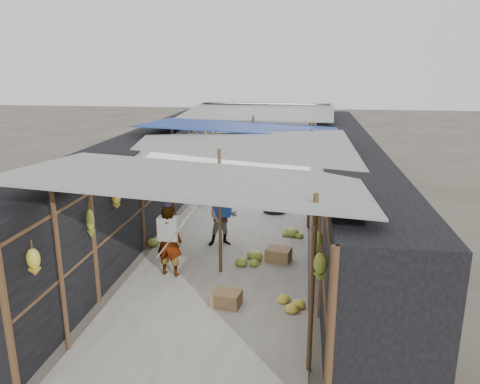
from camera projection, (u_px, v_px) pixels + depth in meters
The scene contains 14 objects.
ground at pixel (185, 360), 6.85m from camera, with size 80.00×80.00×0.00m, color #6B6356.
aisle_slab at pixel (243, 219), 13.06m from camera, with size 3.60×16.00×0.02m, color #9E998E.
stall_left at pixel (148, 176), 13.11m from camera, with size 1.40×15.00×2.30m, color black.
stall_right at pixel (344, 182), 12.40m from camera, with size 1.40×15.00×2.30m, color black.
crate_near at pixel (279, 255), 10.21m from camera, with size 0.52×0.41×0.31m, color #97784C.
crate_mid at pixel (227, 299), 8.32m from camera, with size 0.48×0.39×0.29m, color #97784C.
crate_back at pixel (251, 178), 17.19m from camera, with size 0.43×0.35×0.28m, color #97784C.
black_basin at pixel (275, 209), 13.60m from camera, with size 0.65×0.65×0.20m, color black.
vendor_elderly at pixel (169, 241), 9.39m from camera, with size 0.55×0.36×1.50m, color silver.
shopper_blue at pixel (223, 217), 10.98m from camera, with size 0.69×0.54×1.42m, color #1C4C8D.
vendor_seated at pixel (305, 179), 15.58m from camera, with size 0.62×0.36×0.97m, color #514A46.
market_canopy at pixel (246, 131), 12.76m from camera, with size 5.62×15.20×2.77m.
hanging_bananas at pixel (247, 158), 13.06m from camera, with size 3.95×13.89×0.79m.
floor_bananas at pixel (244, 229), 11.83m from camera, with size 3.75×9.16×0.36m.
Camera 1 is at (1.63, -5.79, 4.19)m, focal length 35.00 mm.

